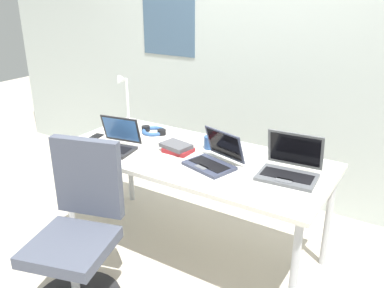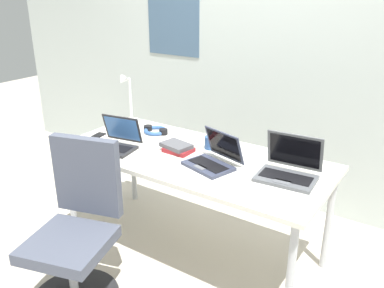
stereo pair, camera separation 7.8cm
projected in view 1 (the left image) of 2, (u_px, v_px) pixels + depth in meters
name	position (u px, v px, depth m)	size (l,w,h in m)	color
ground_plane	(192.00, 249.00, 2.94)	(12.00, 12.00, 0.00)	#B7AD9E
wall_back	(263.00, 48.00, 3.33)	(6.00, 0.13, 2.60)	#B2BCB7
desk	(192.00, 163.00, 2.69)	(1.80, 0.80, 0.74)	silver
desk_lamp	(125.00, 99.00, 3.21)	(0.12, 0.18, 0.40)	white
laptop_center	(290.00, 168.00, 2.37)	(0.35, 0.31, 0.24)	#515459
laptop_by_keyboard	(214.00, 159.00, 2.50)	(0.35, 0.34, 0.21)	#33384C
laptop_far_corner	(115.00, 143.00, 2.75)	(0.32, 0.30, 0.21)	#232326
computer_mouse	(130.00, 131.00, 3.07)	(0.06, 0.10, 0.03)	black
cell_phone	(95.00, 137.00, 2.97)	(0.06, 0.14, 0.01)	black
headphones	(154.00, 131.00, 3.06)	(0.21, 0.18, 0.04)	#335999
book_stack	(177.00, 148.00, 2.72)	(0.22, 0.17, 0.06)	maroon
coffee_mug	(210.00, 142.00, 2.76)	(0.11, 0.08, 0.09)	#2D518C
office_chair	(78.00, 241.00, 2.36)	(0.55, 0.60, 0.97)	black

